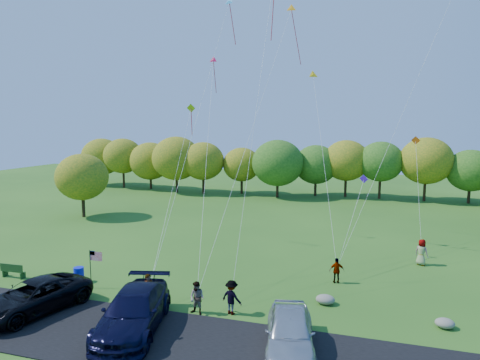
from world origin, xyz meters
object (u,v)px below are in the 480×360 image
(minivan_navy, at_px, (134,311))
(flyer_c, at_px, (232,297))
(minivan_silver, at_px, (290,332))
(trash_barrel, at_px, (79,275))
(flyer_b, at_px, (197,298))
(flyer_e, at_px, (422,252))
(flyer_a, at_px, (149,291))
(minivan_dark, at_px, (33,297))
(flyer_d, at_px, (337,271))
(park_bench, at_px, (12,270))

(minivan_navy, height_order, flyer_c, minivan_navy)
(minivan_silver, xyz_separation_m, trash_barrel, (-14.54, 4.52, -0.48))
(flyer_b, xyz_separation_m, trash_barrel, (-9.11, 2.15, -0.41))
(flyer_b, height_order, flyer_e, flyer_e)
(minivan_silver, bearing_deg, minivan_navy, 171.16)
(flyer_a, distance_m, flyer_e, 19.50)
(minivan_dark, distance_m, flyer_a, 6.09)
(flyer_b, bearing_deg, flyer_a, -167.89)
(minivan_dark, relative_size, flyer_d, 3.75)
(minivan_dark, bearing_deg, flyer_c, 31.39)
(minivan_dark, distance_m, flyer_e, 25.43)
(flyer_c, height_order, flyer_d, flyer_c)
(flyer_e, xyz_separation_m, park_bench, (-26.14, -10.69, -0.43))
(minivan_silver, height_order, flyer_e, flyer_e)
(minivan_dark, distance_m, flyer_c, 10.64)
(flyer_a, relative_size, flyer_b, 1.07)
(flyer_c, relative_size, flyer_d, 1.13)
(flyer_b, xyz_separation_m, flyer_d, (6.80, 6.79, -0.07))
(minivan_dark, height_order, minivan_navy, minivan_navy)
(trash_barrel, bearing_deg, flyer_d, 16.25)
(flyer_d, distance_m, park_bench, 21.24)
(minivan_dark, xyz_separation_m, minivan_navy, (6.21, -0.21, 0.11))
(flyer_a, bearing_deg, flyer_b, -45.82)
(flyer_b, bearing_deg, trash_barrel, 178.84)
(flyer_a, relative_size, trash_barrel, 1.99)
(flyer_c, bearing_deg, flyer_a, 23.50)
(flyer_a, height_order, trash_barrel, flyer_a)
(flyer_c, distance_m, trash_barrel, 10.99)
(flyer_e, bearing_deg, flyer_a, 71.86)
(minivan_navy, bearing_deg, minivan_dark, 163.88)
(minivan_navy, bearing_deg, flyer_e, 31.24)
(flyer_e, relative_size, park_bench, 1.09)
(flyer_a, xyz_separation_m, flyer_c, (4.63, 0.56, -0.03))
(minivan_silver, distance_m, park_bench, 19.58)
(flyer_a, bearing_deg, minivan_navy, -122.43)
(minivan_navy, bearing_deg, flyer_a, 89.25)
(minivan_silver, xyz_separation_m, flyer_a, (-8.30, 2.37, -0.01))
(flyer_b, height_order, flyer_d, flyer_b)
(flyer_c, xyz_separation_m, park_bench, (-15.52, 0.92, -0.41))
(minivan_dark, distance_m, park_bench, 6.61)
(flyer_b, relative_size, park_bench, 1.02)
(flyer_b, xyz_separation_m, flyer_e, (12.38, 12.16, 0.06))
(minivan_silver, relative_size, flyer_a, 2.78)
(minivan_navy, height_order, flyer_e, minivan_navy)
(flyer_d, xyz_separation_m, trash_barrel, (-15.91, -4.64, -0.34))
(minivan_silver, relative_size, flyer_d, 3.25)
(flyer_d, relative_size, trash_barrel, 1.70)
(flyer_a, bearing_deg, minivan_dark, 157.81)
(flyer_c, height_order, trash_barrel, flyer_c)
(flyer_c, distance_m, flyer_d, 8.02)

